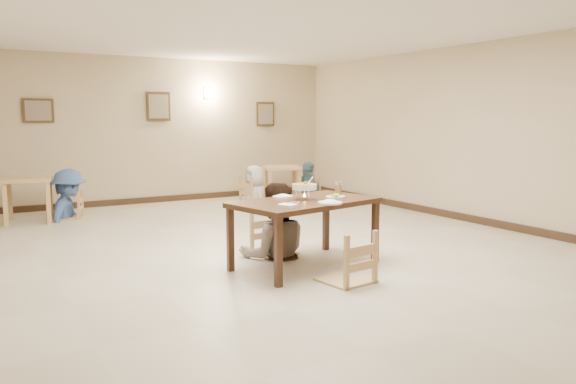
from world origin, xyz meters
TOP-DOWN VIEW (x-y plane):
  - floor at (0.00, 0.00)m, footprint 10.00×10.00m
  - ceiling at (0.00, 0.00)m, footprint 10.00×10.00m
  - wall_back at (0.00, 5.00)m, footprint 10.00×0.00m
  - wall_right at (4.00, 0.00)m, footprint 0.00×10.00m
  - baseboard_back at (0.00, 4.97)m, footprint 8.00×0.06m
  - baseboard_right at (3.97, 0.00)m, footprint 0.06×10.00m
  - picture_a at (-2.20, 4.96)m, footprint 0.55×0.04m
  - picture_b at (0.10, 4.96)m, footprint 0.50×0.04m
  - picture_c at (2.60, 4.96)m, footprint 0.45×0.04m
  - wall_sconce at (1.20, 4.96)m, footprint 0.16×0.05m
  - main_table at (0.02, -0.97)m, footprint 1.87×1.30m
  - chair_far at (-0.02, -0.24)m, footprint 0.47×0.47m
  - chair_near at (0.06, -1.74)m, footprint 0.51×0.51m
  - main_diner at (-0.06, -0.36)m, footprint 1.10×0.98m
  - curry_warmer at (0.03, -0.93)m, footprint 0.32×0.29m
  - rice_plate_far at (-0.11, -0.66)m, footprint 0.27×0.27m
  - rice_plate_near at (0.11, -1.36)m, footprint 0.28×0.28m
  - fried_plate at (0.43, -1.00)m, footprint 0.25×0.25m
  - chili_dish at (-0.25, -1.17)m, footprint 0.11×0.11m
  - napkin_cutlery at (-0.43, -1.33)m, footprint 0.23×0.29m
  - drink_glass at (0.62, -0.78)m, footprint 0.08×0.08m
  - bg_table_left at (-2.55, 3.82)m, footprint 0.89×0.89m
  - bg_table_right at (2.42, 3.86)m, footprint 0.95×0.95m
  - bg_chair_lr at (-1.91, 3.82)m, footprint 0.42×0.42m
  - bg_chair_rl at (1.78, 3.89)m, footprint 0.49×0.49m
  - bg_chair_rr at (3.06, 3.83)m, footprint 0.41×0.41m
  - bg_diner_b at (-1.91, 3.82)m, footprint 1.13×1.31m
  - bg_diner_c at (1.78, 3.89)m, footprint 0.50×0.77m
  - bg_diner_d at (3.06, 3.83)m, footprint 0.50×1.00m

SIDE VIEW (x-z plane):
  - floor at x=0.00m, z-range 0.00..0.00m
  - baseboard_back at x=0.00m, z-range 0.00..0.12m
  - baseboard_right at x=3.97m, z-range 0.00..0.12m
  - bg_chair_rr at x=3.06m, z-range 0.00..0.88m
  - bg_chair_lr at x=-1.91m, z-range 0.00..0.90m
  - chair_far at x=-0.02m, z-range 0.00..1.01m
  - bg_chair_rl at x=1.78m, z-range 0.00..1.04m
  - chair_near at x=0.06m, z-range 0.00..1.08m
  - bg_table_right at x=2.42m, z-range 0.23..0.97m
  - bg_table_left at x=-2.55m, z-range 0.25..1.01m
  - main_table at x=0.02m, z-range 0.32..1.12m
  - bg_diner_c at x=1.78m, z-range 0.00..1.57m
  - chili_dish at x=-0.25m, z-range 0.80..0.82m
  - rice_plate_far at x=-0.11m, z-range 0.78..0.84m
  - rice_plate_near at x=0.11m, z-range 0.78..0.85m
  - napkin_cutlery at x=-0.43m, z-range 0.80..0.83m
  - fried_plate at x=0.43m, z-range 0.79..0.85m
  - bg_diner_d at x=3.06m, z-range 0.00..1.64m
  - drink_glass at x=0.62m, z-range 0.79..0.96m
  - bg_diner_b at x=-1.91m, z-range 0.00..1.76m
  - main_diner at x=-0.06m, z-range 0.00..1.89m
  - curry_warmer at x=0.03m, z-range 0.82..1.08m
  - wall_back at x=0.00m, z-range -3.50..6.50m
  - wall_right at x=4.00m, z-range -3.50..6.50m
  - picture_c at x=2.60m, z-range 1.57..2.12m
  - picture_a at x=-2.20m, z-range 1.67..2.12m
  - picture_b at x=0.10m, z-range 1.70..2.30m
  - wall_sconce at x=1.20m, z-range 2.19..2.41m
  - ceiling at x=0.00m, z-range 3.00..3.00m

